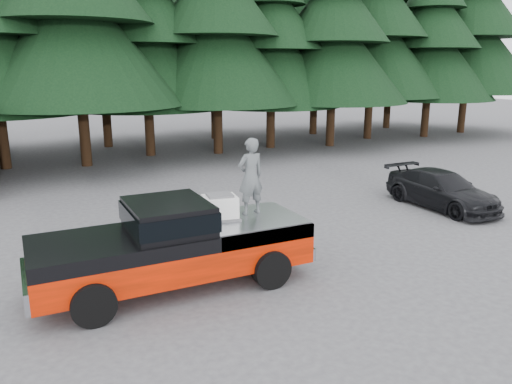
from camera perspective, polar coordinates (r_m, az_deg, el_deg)
name	(u,v)px	position (r m, az deg, el deg)	size (l,w,h in m)	color
ground	(221,269)	(11.96, -4.02, -8.79)	(120.00, 120.00, 0.00)	#454547
pickup_truck	(174,257)	(10.97, -9.32, -7.39)	(6.00, 2.04, 1.33)	red
truck_cab	(168,215)	(10.63, -10.04, -2.65)	(1.66, 1.90, 0.59)	black
air_compressor	(220,208)	(11.18, -4.14, -1.84)	(0.74, 0.61, 0.51)	white
man_on_bed	(251,176)	(11.40, -0.63, 1.80)	(0.65, 0.42, 1.78)	#525759
parked_car	(442,190)	(17.94, 20.47, 0.25)	(1.72, 4.23, 1.23)	black
treeline	(96,3)	(27.95, -17.82, 19.88)	(60.15, 16.05, 17.50)	black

